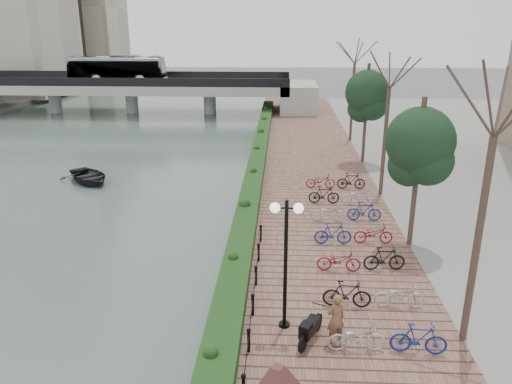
# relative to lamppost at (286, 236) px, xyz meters

# --- Properties ---
(river_water) EXTENTS (30.00, 130.00, 0.02)m
(river_water) POSITION_rel_lamppost_xyz_m (-17.46, 22.61, -3.65)
(river_water) COLOR #485A55
(river_water) RESTS_ON ground
(promenade) EXTENTS (8.00, 75.00, 0.50)m
(promenade) POSITION_rel_lamppost_xyz_m (1.54, 15.11, -3.41)
(promenade) COLOR brown
(promenade) RESTS_ON ground
(hedge) EXTENTS (1.10, 56.00, 0.60)m
(hedge) POSITION_rel_lamppost_xyz_m (-1.86, 17.61, -2.86)
(hedge) COLOR #183B15
(hedge) RESTS_ON promenade
(chain_fence) EXTENTS (0.10, 14.10, 0.70)m
(chain_fence) POSITION_rel_lamppost_xyz_m (-1.06, -0.39, -2.81)
(chain_fence) COLOR black
(chain_fence) RESTS_ON promenade
(lamppost) EXTENTS (1.02, 0.32, 4.32)m
(lamppost) POSITION_rel_lamppost_xyz_m (0.00, 0.00, 0.00)
(lamppost) COLOR black
(lamppost) RESTS_ON promenade
(motorcycle) EXTENTS (1.06, 1.58, 0.95)m
(motorcycle) POSITION_rel_lamppost_xyz_m (0.80, -0.74, -2.68)
(motorcycle) COLOR black
(motorcycle) RESTS_ON promenade
(pedestrian) EXTENTS (0.71, 0.60, 1.66)m
(pedestrian) POSITION_rel_lamppost_xyz_m (1.54, -0.80, -2.33)
(pedestrian) COLOR brown
(pedestrian) RESTS_ON promenade
(bicycle_parking) EXTENTS (2.40, 17.32, 1.00)m
(bicycle_parking) POSITION_rel_lamppost_xyz_m (3.03, 6.60, -2.69)
(bicycle_parking) COLOR #B7B9BC
(bicycle_parking) RESTS_ON promenade
(street_trees) EXTENTS (3.20, 37.12, 6.80)m
(street_trees) POSITION_rel_lamppost_xyz_m (5.54, 10.29, 0.03)
(street_trees) COLOR #34271F
(street_trees) RESTS_ON promenade
(bridge) EXTENTS (36.00, 10.77, 6.50)m
(bridge) POSITION_rel_lamppost_xyz_m (-17.74, 42.61, -0.29)
(bridge) COLOR #A8A8A2
(bridge) RESTS_ON ground
(boat) EXTENTS (4.77, 4.81, 0.82)m
(boat) POSITION_rel_lamppost_xyz_m (-12.65, 16.31, -3.23)
(boat) COLOR black
(boat) RESTS_ON river_water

